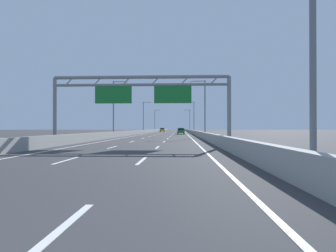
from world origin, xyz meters
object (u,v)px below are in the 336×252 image
at_px(sign_gantry, 141,92).
at_px(yellow_car, 162,130).
at_px(streetlamp_right_mid, 204,105).
at_px(streetlamp_left_far, 144,115).
at_px(streetlamp_left_distant, 155,119).
at_px(red_car, 180,130).
at_px(streetlamp_right_near, 305,3).
at_px(streetlamp_right_far, 193,115).
at_px(streetlamp_right_distant, 189,119).
at_px(green_car, 181,131).
at_px(silver_car, 180,130).
at_px(black_car, 180,130).
at_px(streetlamp_left_mid, 115,105).

distance_m(sign_gantry, yellow_car, 83.94).
bearing_deg(streetlamp_right_mid, streetlamp_left_far, 111.46).
height_order(streetlamp_left_distant, red_car, streetlamp_left_distant).
bearing_deg(sign_gantry, yellow_car, 92.40).
bearing_deg(streetlamp_right_near, streetlamp_right_far, 90.00).
relative_size(streetlamp_right_distant, yellow_car, 2.16).
bearing_deg(green_car, silver_car, 90.49).
height_order(streetlamp_right_near, red_car, streetlamp_right_near).
bearing_deg(green_car, streetlamp_left_distant, 101.53).
relative_size(streetlamp_right_distant, green_car, 2.12).
bearing_deg(streetlamp_right_mid, silver_car, 93.64).
bearing_deg(streetlamp_right_near, streetlamp_right_mid, 90.00).
distance_m(streetlamp_right_near, streetlamp_left_distant, 114.91).
height_order(sign_gantry, streetlamp_right_far, streetlamp_right_far).
bearing_deg(yellow_car, black_car, 68.23).
relative_size(streetlamp_right_mid, streetlamp_left_far, 1.00).
xyz_separation_m(sign_gantry, black_car, (3.39, 101.05, -4.08)).
relative_size(streetlamp_left_distant, yellow_car, 2.16).
bearing_deg(sign_gantry, black_car, 88.08).
relative_size(sign_gantry, yellow_car, 3.72).
bearing_deg(streetlamp_left_distant, streetlamp_left_mid, -90.00).
distance_m(sign_gantry, streetlamp_left_distant, 97.58).
xyz_separation_m(streetlamp_left_far, silver_car, (10.85, 26.16, -4.64)).
distance_m(streetlamp_left_far, black_car, 43.38).
bearing_deg(streetlamp_right_near, black_car, 91.96).
height_order(streetlamp_left_distant, streetlamp_right_distant, same).
distance_m(streetlamp_left_mid, yellow_car, 62.74).
relative_size(streetlamp_left_mid, streetlamp_left_far, 1.00).
height_order(streetlamp_right_distant, black_car, streetlamp_right_distant).
bearing_deg(black_car, streetlamp_right_near, -88.04).
height_order(silver_car, red_car, red_car).
xyz_separation_m(streetlamp_right_far, black_car, (-4.03, 41.73, -4.66)).
bearing_deg(streetlamp_right_near, streetlamp_right_distant, 90.00).
relative_size(streetlamp_right_distant, silver_car, 2.05).
bearing_deg(streetlamp_right_far, streetlamp_left_mid, -111.46).
distance_m(streetlamp_left_far, streetlamp_right_distant, 40.81).
relative_size(streetlamp_left_mid, green_car, 2.12).
xyz_separation_m(streetlamp_left_distant, red_car, (11.05, -34.45, -4.62)).
height_order(streetlamp_left_far, black_car, streetlamp_left_far).
distance_m(streetlamp_right_mid, green_car, 21.79).
relative_size(streetlamp_right_near, black_car, 2.25).
xyz_separation_m(streetlamp_left_mid, streetlamp_left_far, (0.00, 37.98, 0.00)).
xyz_separation_m(streetlamp_right_distant, yellow_car, (-10.93, -13.52, -4.65)).
distance_m(sign_gantry, streetlamp_left_far, 59.79).
bearing_deg(green_car, red_car, 90.48).
height_order(streetlamp_right_mid, green_car, streetlamp_right_mid).
relative_size(sign_gantry, streetlamp_right_mid, 1.72).
distance_m(streetlamp_left_distant, green_car, 56.32).
xyz_separation_m(streetlamp_right_near, silver_car, (-4.08, 102.12, -4.64)).
height_order(streetlamp_right_distant, silver_car, streetlamp_right_distant).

